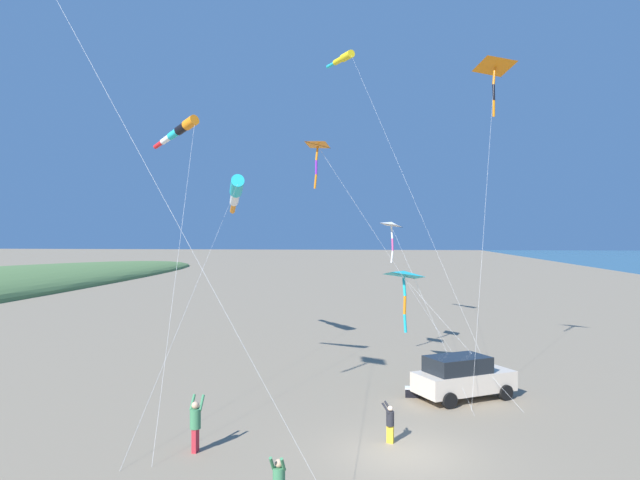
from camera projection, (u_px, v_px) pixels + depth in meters
name	position (u px, v px, depth m)	size (l,w,h in m)	color
ground_plane	(404.00, 455.00, 18.03)	(600.00, 600.00, 0.00)	gray
parked_car	(462.00, 377.00, 24.27)	(4.63, 3.83, 1.85)	beige
cooler_box	(412.00, 392.00, 24.57)	(0.62, 0.42, 0.42)	black
person_adult_flyer	(195.00, 422.00, 18.25)	(0.42, 0.54, 1.80)	#B72833
person_child_green_jacket	(390.00, 421.00, 19.05)	(0.47, 0.40, 1.38)	gold
kite_windsock_rainbow_low_near	(343.00, 59.00, 38.42)	(9.60, 13.33, 19.47)	yellow
kite_windsock_long_streamer_left	(180.00, 130.00, 24.95)	(3.98, 9.06, 12.25)	orange
kite_delta_white_trailing	(392.00, 225.00, 33.66)	(4.09, 12.42, 7.99)	white
kite_delta_green_low_center	(495.00, 68.00, 29.16)	(3.15, 7.97, 16.28)	orange
kite_delta_checkered_midright	(318.00, 145.00, 27.21)	(8.18, 1.80, 11.71)	orange
kite_delta_red_high_left	(404.00, 276.00, 28.83)	(5.89, 7.21, 5.41)	#1EB7C6
kite_windsock_long_streamer_right	(236.00, 192.00, 34.96)	(3.35, 22.20, 10.67)	#1EB7C6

